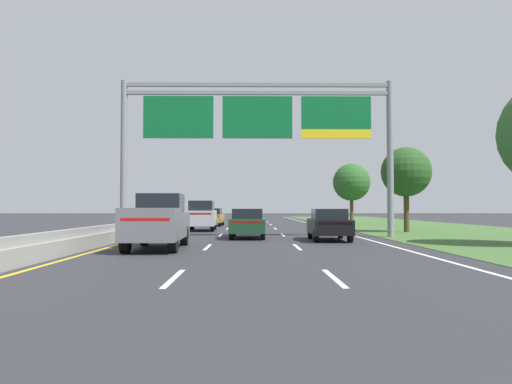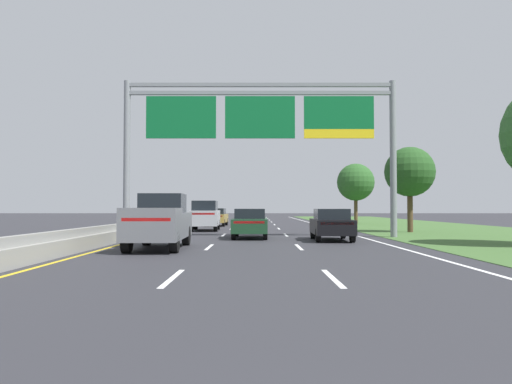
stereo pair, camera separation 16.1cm
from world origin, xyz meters
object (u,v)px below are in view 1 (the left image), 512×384
at_px(pickup_truck_grey, 158,222).
at_px(car_darkgreen_centre_lane_sedan, 248,223).
at_px(car_gold_left_lane_sedan, 212,217).
at_px(roadside_tree_far, 351,182).
at_px(car_silver_left_lane_suv, 202,215).
at_px(roadside_tree_mid, 406,172).
at_px(car_black_right_lane_sedan, 329,224).
at_px(overhead_sign_gantry, 257,125).

relative_size(pickup_truck_grey, car_darkgreen_centre_lane_sedan, 1.23).
distance_m(car_gold_left_lane_sedan, roadside_tree_far, 15.29).
distance_m(car_silver_left_lane_suv, roadside_tree_mid, 14.29).
bearing_deg(roadside_tree_mid, roadside_tree_far, 90.18).
xyz_separation_m(pickup_truck_grey, car_black_right_lane_sedan, (7.59, 5.02, -0.26)).
xyz_separation_m(car_black_right_lane_sedan, car_darkgreen_centre_lane_sedan, (-4.07, 1.82, 0.00)).
xyz_separation_m(overhead_sign_gantry, pickup_truck_grey, (-4.05, -7.44, -5.11)).
bearing_deg(pickup_truck_grey, car_silver_left_lane_suv, -2.25).
relative_size(car_gold_left_lane_sedan, car_black_right_lane_sedan, 1.00).
height_order(car_gold_left_lane_sedan, car_black_right_lane_sedan, same).
relative_size(car_gold_left_lane_sedan, roadside_tree_far, 0.73).
relative_size(overhead_sign_gantry, car_silver_left_lane_suv, 3.17).
relative_size(overhead_sign_gantry, car_darkgreen_centre_lane_sedan, 3.41).
height_order(pickup_truck_grey, roadside_tree_mid, roadside_tree_mid).
height_order(car_silver_left_lane_suv, car_black_right_lane_sedan, car_silver_left_lane_suv).
xyz_separation_m(pickup_truck_grey, roadside_tree_far, (13.95, 30.44, 3.13)).
bearing_deg(car_darkgreen_centre_lane_sedan, car_black_right_lane_sedan, -113.49).
bearing_deg(car_gold_left_lane_sedan, overhead_sign_gantry, -165.94).
bearing_deg(overhead_sign_gantry, roadside_tree_mid, 29.07).
bearing_deg(car_gold_left_lane_sedan, car_darkgreen_centre_lane_sedan, -168.02).
relative_size(pickup_truck_grey, car_black_right_lane_sedan, 1.22).
bearing_deg(car_gold_left_lane_sedan, car_silver_left_lane_suv, -178.71).
bearing_deg(overhead_sign_gantry, car_black_right_lane_sedan, -34.39).
bearing_deg(roadside_tree_mid, overhead_sign_gantry, -150.93).
bearing_deg(car_darkgreen_centre_lane_sedan, car_gold_left_lane_sedan, 11.05).
height_order(pickup_truck_grey, roadside_tree_far, roadside_tree_far).
distance_m(car_gold_left_lane_sedan, car_black_right_lane_sedan, 20.82).
relative_size(overhead_sign_gantry, car_gold_left_lane_sedan, 3.39).
xyz_separation_m(car_silver_left_lane_suv, car_black_right_lane_sedan, (7.36, -10.46, -0.28)).
bearing_deg(roadside_tree_mid, car_darkgreen_centre_lane_sedan, -149.69).
bearing_deg(pickup_truck_grey, car_darkgreen_centre_lane_sedan, -28.62).
height_order(car_gold_left_lane_sedan, car_silver_left_lane_suv, car_silver_left_lane_suv).
bearing_deg(car_black_right_lane_sedan, car_gold_left_lane_sedan, 22.21).
relative_size(pickup_truck_grey, roadside_tree_far, 0.89).
xyz_separation_m(overhead_sign_gantry, roadside_tree_far, (9.89, 23.01, -1.98)).
distance_m(roadside_tree_mid, roadside_tree_far, 17.48).
distance_m(car_silver_left_lane_suv, roadside_tree_far, 20.54).
distance_m(car_gold_left_lane_sedan, roadside_tree_mid, 18.21).
relative_size(overhead_sign_gantry, car_black_right_lane_sedan, 3.38).
bearing_deg(car_black_right_lane_sedan, car_silver_left_lane_suv, 36.77).
relative_size(car_darkgreen_centre_lane_sedan, roadside_tree_far, 0.72).
bearing_deg(roadside_tree_mid, car_black_right_lane_sedan, -128.88).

